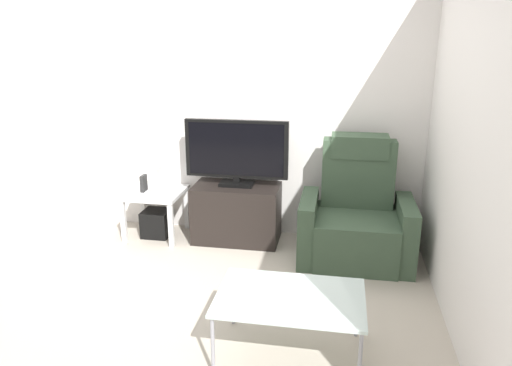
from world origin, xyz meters
name	(u,v)px	position (x,y,z in m)	size (l,w,h in m)	color
ground_plane	(203,279)	(0.00, 0.00, 0.00)	(6.40, 6.40, 0.00)	#B2A899
wall_back	(231,103)	(0.00, 1.13, 1.30)	(6.40, 0.06, 2.60)	silver
wall_side	(463,132)	(1.88, 0.00, 1.30)	(0.06, 4.48, 2.60)	silver
tv_stand	(237,213)	(0.11, 0.84, 0.28)	(0.82, 0.45, 0.56)	black
television	(236,151)	(0.11, 0.86, 0.89)	(0.98, 0.20, 0.63)	black
recliner_armchair	(356,218)	(1.24, 0.66, 0.37)	(0.98, 0.78, 1.08)	#384C38
side_table	(155,198)	(-0.70, 0.81, 0.39)	(0.54, 0.54, 0.47)	white
subwoofer_box	(157,223)	(-0.70, 0.81, 0.13)	(0.26, 0.26, 0.26)	black
book_upright	(144,183)	(-0.80, 0.79, 0.55)	(0.03, 0.11, 0.16)	#262626
game_console	(158,179)	(-0.67, 0.82, 0.59)	(0.07, 0.20, 0.25)	white
coffee_table	(290,300)	(0.81, -0.85, 0.39)	(0.90, 0.60, 0.41)	#B2C6C1
cell_phone	(284,295)	(0.77, -0.85, 0.42)	(0.07, 0.15, 0.01)	#B7B7BC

